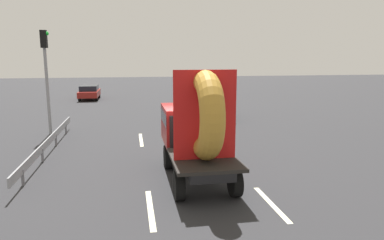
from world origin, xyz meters
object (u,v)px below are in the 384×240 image
distant_sedan (214,108)px  oncoming_car (89,92)px  traffic_light (46,67)px  flatbed_truck (196,127)px

distant_sedan → oncoming_car: (-9.58, 12.25, 0.04)m
distant_sedan → traffic_light: size_ratio=0.72×
flatbed_truck → traffic_light: traffic_light is taller
traffic_light → oncoming_car: traffic_light is taller
oncoming_car → flatbed_truck: bearing=-75.5°
flatbed_truck → oncoming_car: 24.60m
traffic_light → distant_sedan: bearing=19.0°
flatbed_truck → distant_sedan: bearing=73.4°
flatbed_truck → distant_sedan: 12.10m
flatbed_truck → distant_sedan: flatbed_truck is taller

